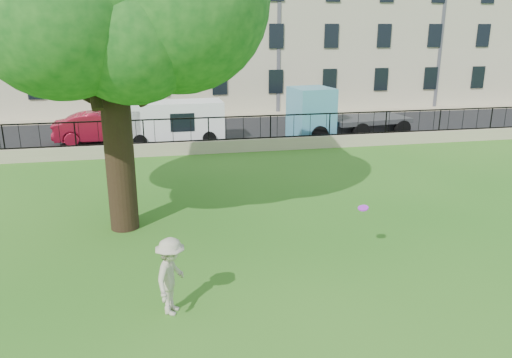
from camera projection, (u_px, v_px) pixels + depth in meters
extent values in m
plane|color=#256718|center=(262.00, 265.00, 12.58)|extent=(120.00, 120.00, 0.00)
cube|color=tan|center=(209.00, 147.00, 23.74)|extent=(50.00, 0.40, 0.60)
cube|color=black|center=(209.00, 140.00, 23.64)|extent=(50.00, 0.05, 0.06)
cube|color=black|center=(208.00, 118.00, 23.33)|extent=(50.00, 0.05, 0.06)
cube|color=black|center=(200.00, 133.00, 28.23)|extent=(60.00, 9.00, 0.01)
cube|color=tan|center=(193.00, 117.00, 33.09)|extent=(60.00, 1.40, 0.12)
cube|color=beige|center=(183.00, 17.00, 36.56)|extent=(56.00, 10.00, 13.00)
cylinder|color=black|center=(119.00, 154.00, 14.28)|extent=(0.83, 0.83, 4.54)
sphere|color=#155118|center=(178.00, 0.00, 12.67)|extent=(4.73, 4.73, 4.73)
imported|color=#B9AF96|center=(171.00, 276.00, 10.26)|extent=(1.00, 1.24, 1.67)
cylinder|color=#B328E2|center=(363.00, 208.00, 12.62)|extent=(0.34, 0.34, 0.12)
imported|color=#AA142F|center=(102.00, 128.00, 25.80)|extent=(4.83, 1.86, 1.57)
cube|color=white|center=(173.00, 122.00, 25.70)|extent=(5.11, 2.07, 2.13)
cube|color=#53A1C3|center=(349.00, 111.00, 27.20)|extent=(6.76, 3.13, 2.73)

